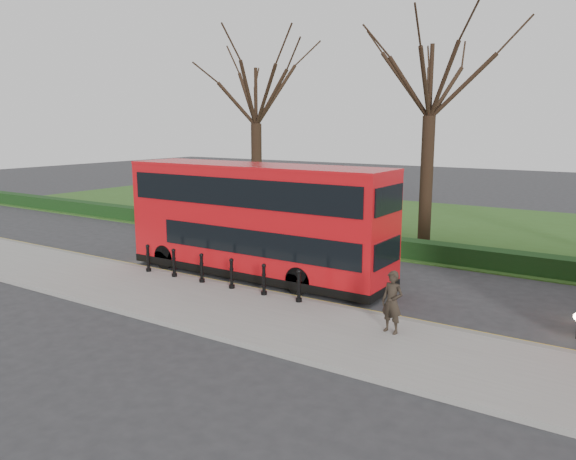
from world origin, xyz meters
The scene contains 12 objects.
ground centered at (0.00, 0.00, 0.00)m, with size 120.00×120.00×0.00m, color #28282B.
pavement centered at (0.00, -3.00, 0.07)m, with size 60.00×4.00×0.15m, color gray.
kerb centered at (0.00, -1.00, 0.07)m, with size 60.00×0.25×0.16m, color slate.
grass_verge centered at (0.00, 15.00, 0.03)m, with size 60.00×18.00×0.06m, color #2E511B.
hedge centered at (0.00, 6.80, 0.40)m, with size 60.00×0.90×0.80m, color black.
yellow_line_outer centered at (0.00, -0.70, 0.01)m, with size 60.00×0.10×0.01m, color yellow.
yellow_line_inner centered at (0.00, -0.50, 0.01)m, with size 60.00×0.10×0.01m, color yellow.
tree_left centered at (-8.00, 10.00, 7.57)m, with size 6.67×6.67×10.42m.
tree_mid centered at (2.00, 10.00, 8.01)m, with size 7.06×7.06×11.03m.
bollard_row centered at (-1.35, -1.35, 0.65)m, with size 6.95×0.15×1.00m.
bus_lead centered at (-1.23, 0.81, 2.13)m, with size 10.61×2.44×4.22m.
pedestrian centered at (5.56, -2.23, 1.00)m, with size 0.62×0.41×1.70m, color black.
Camera 1 is at (11.15, -15.74, 5.66)m, focal length 35.00 mm.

